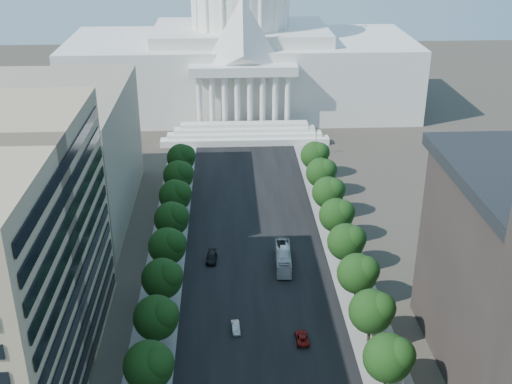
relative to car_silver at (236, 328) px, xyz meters
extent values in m
cube|color=black|center=(4.76, 37.94, -0.65)|extent=(30.00, 260.00, 0.01)
cube|color=gray|center=(-14.24, 37.94, -0.65)|extent=(8.00, 260.00, 0.02)
cube|color=gray|center=(23.76, 37.94, -0.65)|extent=(8.00, 260.00, 0.02)
cube|color=white|center=(4.76, 132.94, 11.85)|extent=(120.00, 50.00, 25.00)
cube|color=white|center=(4.76, 132.94, 26.35)|extent=(60.00, 40.00, 4.00)
cube|color=white|center=(4.76, 105.94, 19.85)|extent=(34.00, 8.00, 3.00)
cylinder|color=white|center=(4.76, 132.94, 36.35)|extent=(32.00, 32.00, 16.00)
cube|color=gray|center=(-43.24, 47.94, 14.35)|extent=(38.00, 52.00, 30.00)
sphere|color=black|center=(-13.24, -16.06, 5.52)|extent=(7.60, 7.60, 7.60)
sphere|color=black|center=(-11.91, -16.82, 6.66)|extent=(5.32, 5.32, 5.32)
cylinder|color=#33261C|center=(-13.24, -4.06, 0.82)|extent=(0.56, 0.56, 2.94)
sphere|color=black|center=(-13.24, -4.06, 5.52)|extent=(7.60, 7.60, 7.60)
sphere|color=black|center=(-11.91, -4.82, 6.66)|extent=(5.32, 5.32, 5.32)
cylinder|color=#33261C|center=(-13.24, 7.94, 0.82)|extent=(0.56, 0.56, 2.94)
sphere|color=black|center=(-13.24, 7.94, 5.52)|extent=(7.60, 7.60, 7.60)
sphere|color=black|center=(-11.91, 7.18, 6.66)|extent=(5.32, 5.32, 5.32)
cylinder|color=#33261C|center=(-13.24, 19.94, 0.82)|extent=(0.56, 0.56, 2.94)
sphere|color=black|center=(-13.24, 19.94, 5.52)|extent=(7.60, 7.60, 7.60)
sphere|color=black|center=(-11.91, 19.18, 6.66)|extent=(5.32, 5.32, 5.32)
cylinder|color=#33261C|center=(-13.24, 31.94, 0.82)|extent=(0.56, 0.56, 2.94)
sphere|color=black|center=(-13.24, 31.94, 5.52)|extent=(7.60, 7.60, 7.60)
sphere|color=black|center=(-11.91, 31.18, 6.66)|extent=(5.32, 5.32, 5.32)
cylinder|color=#33261C|center=(-13.24, 43.94, 0.82)|extent=(0.56, 0.56, 2.94)
sphere|color=black|center=(-13.24, 43.94, 5.52)|extent=(7.60, 7.60, 7.60)
sphere|color=black|center=(-11.91, 43.18, 6.66)|extent=(5.32, 5.32, 5.32)
cylinder|color=#33261C|center=(-13.24, 55.94, 0.82)|extent=(0.56, 0.56, 2.94)
sphere|color=black|center=(-13.24, 55.94, 5.52)|extent=(7.60, 7.60, 7.60)
sphere|color=black|center=(-11.91, 55.18, 6.66)|extent=(5.32, 5.32, 5.32)
cylinder|color=#33261C|center=(-13.24, 67.94, 0.82)|extent=(0.56, 0.56, 2.94)
sphere|color=black|center=(-13.24, 67.94, 5.52)|extent=(7.60, 7.60, 7.60)
sphere|color=black|center=(-11.91, 67.18, 6.66)|extent=(5.32, 5.32, 5.32)
cylinder|color=#33261C|center=(22.76, -16.06, 0.82)|extent=(0.56, 0.56, 2.94)
sphere|color=black|center=(22.76, -16.06, 5.52)|extent=(7.60, 7.60, 7.60)
sphere|color=black|center=(24.09, -16.82, 6.66)|extent=(5.32, 5.32, 5.32)
cylinder|color=#33261C|center=(22.76, -4.06, 0.82)|extent=(0.56, 0.56, 2.94)
sphere|color=black|center=(22.76, -4.06, 5.52)|extent=(7.60, 7.60, 7.60)
sphere|color=black|center=(24.09, -4.82, 6.66)|extent=(5.32, 5.32, 5.32)
cylinder|color=#33261C|center=(22.76, 7.94, 0.82)|extent=(0.56, 0.56, 2.94)
sphere|color=black|center=(22.76, 7.94, 5.52)|extent=(7.60, 7.60, 7.60)
sphere|color=black|center=(24.09, 7.18, 6.66)|extent=(5.32, 5.32, 5.32)
cylinder|color=#33261C|center=(22.76, 19.94, 0.82)|extent=(0.56, 0.56, 2.94)
sphere|color=black|center=(22.76, 19.94, 5.52)|extent=(7.60, 7.60, 7.60)
sphere|color=black|center=(24.09, 19.18, 6.66)|extent=(5.32, 5.32, 5.32)
cylinder|color=#33261C|center=(22.76, 31.94, 0.82)|extent=(0.56, 0.56, 2.94)
sphere|color=black|center=(22.76, 31.94, 5.52)|extent=(7.60, 7.60, 7.60)
sphere|color=black|center=(24.09, 31.18, 6.66)|extent=(5.32, 5.32, 5.32)
cylinder|color=#33261C|center=(22.76, 43.94, 0.82)|extent=(0.56, 0.56, 2.94)
sphere|color=black|center=(22.76, 43.94, 5.52)|extent=(7.60, 7.60, 7.60)
sphere|color=black|center=(24.09, 43.18, 6.66)|extent=(5.32, 5.32, 5.32)
cylinder|color=#33261C|center=(22.76, 55.94, 0.82)|extent=(0.56, 0.56, 2.94)
sphere|color=black|center=(22.76, 55.94, 5.52)|extent=(7.60, 7.60, 7.60)
sphere|color=black|center=(24.09, 55.18, 6.66)|extent=(5.32, 5.32, 5.32)
cylinder|color=#33261C|center=(22.76, 67.94, 0.82)|extent=(0.56, 0.56, 2.94)
sphere|color=black|center=(22.76, 67.94, 5.52)|extent=(7.60, 7.60, 7.60)
sphere|color=black|center=(24.09, 67.18, 6.66)|extent=(5.32, 5.32, 5.32)
cylinder|color=gray|center=(25.26, -17.06, 3.85)|extent=(0.18, 0.18, 9.00)
cylinder|color=gray|center=(24.06, -17.06, 8.15)|extent=(2.40, 0.14, 0.14)
sphere|color=gray|center=(22.96, -17.06, 8.05)|extent=(0.44, 0.44, 0.44)
cylinder|color=gray|center=(25.26, 7.94, 3.85)|extent=(0.18, 0.18, 9.00)
cylinder|color=gray|center=(24.06, 7.94, 8.15)|extent=(2.40, 0.14, 0.14)
sphere|color=gray|center=(22.96, 7.94, 8.05)|extent=(0.44, 0.44, 0.44)
cylinder|color=gray|center=(25.26, 32.94, 3.85)|extent=(0.18, 0.18, 9.00)
cylinder|color=gray|center=(24.06, 32.94, 8.15)|extent=(2.40, 0.14, 0.14)
sphere|color=gray|center=(22.96, 32.94, 8.05)|extent=(0.44, 0.44, 0.44)
cylinder|color=gray|center=(25.26, 57.94, 3.85)|extent=(0.18, 0.18, 9.00)
cylinder|color=gray|center=(24.06, 57.94, 8.15)|extent=(2.40, 0.14, 0.14)
sphere|color=gray|center=(22.96, 57.94, 8.05)|extent=(0.44, 0.44, 0.44)
cylinder|color=gray|center=(25.26, 82.94, 3.85)|extent=(0.18, 0.18, 9.00)
cylinder|color=gray|center=(24.06, 82.94, 8.15)|extent=(2.40, 0.14, 0.14)
sphere|color=gray|center=(22.96, 82.94, 8.05)|extent=(0.44, 0.44, 0.44)
imported|color=#ADB1B5|center=(0.00, 0.00, 0.00)|extent=(1.67, 4.02, 1.29)
imported|color=maroon|center=(11.34, -3.41, 0.01)|extent=(2.28, 4.76, 1.31)
imported|color=black|center=(-4.57, 24.13, 0.11)|extent=(2.47, 5.37, 1.52)
imported|color=silver|center=(10.29, 21.67, 1.10)|extent=(3.58, 12.70, 3.50)
camera|label=1|loc=(-0.95, -92.60, 68.74)|focal=45.00mm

